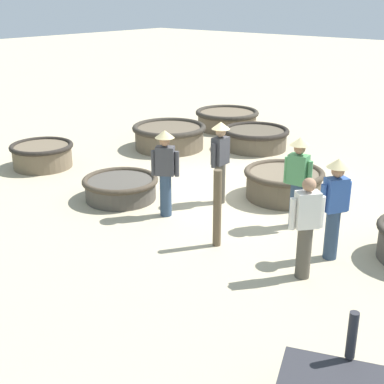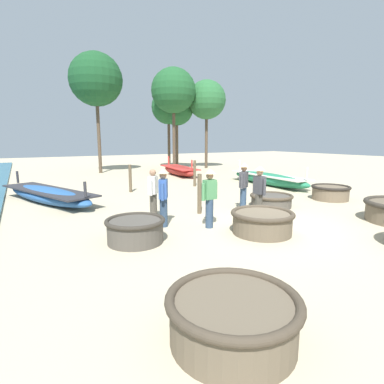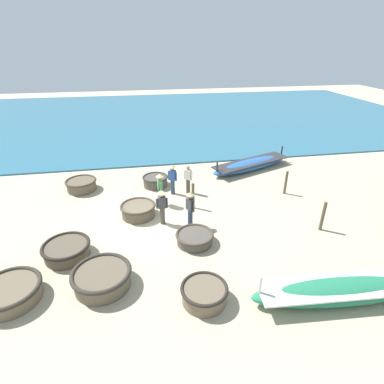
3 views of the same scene
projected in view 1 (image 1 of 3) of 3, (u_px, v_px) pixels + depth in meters
ground_plane at (243, 196)px, 11.25m from camera, size 80.00×80.00×0.00m
coracle_far_left at (284, 183)px, 11.03m from camera, size 1.66×1.66×0.60m
coracle_front_right at (42, 154)px, 12.99m from camera, size 1.52×1.52×0.58m
coracle_tilted at (256, 138)px, 14.51m from camera, size 1.81×1.81×0.57m
coracle_beside_post at (121, 187)px, 10.99m from camera, size 1.56×1.56×0.46m
coracle_center at (227, 119)px, 16.65m from camera, size 1.96×1.96×0.58m
coracle_upturned at (169, 136)px, 14.54m from camera, size 2.00×2.00×0.65m
fisherman_with_hat at (335, 203)px, 8.28m from camera, size 0.37×0.47×1.67m
fisherman_by_coracle at (220, 157)px, 10.55m from camera, size 0.36×0.53×1.67m
fisherman_hauling at (298, 177)px, 9.45m from camera, size 0.53×0.36×1.67m
fisherman_crouching at (165, 168)px, 9.93m from camera, size 0.46×0.37×1.67m
fisherman_standing_left at (306, 226)px, 7.75m from camera, size 0.39×0.43×1.57m
mooring_post_mid_beach at (217, 208)px, 8.82m from camera, size 0.14×0.14×1.34m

